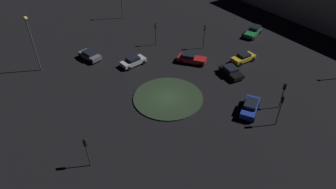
{
  "coord_description": "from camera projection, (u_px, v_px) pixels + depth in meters",
  "views": [
    {
      "loc": [
        -22.25,
        22.61,
        24.82
      ],
      "look_at": [
        0.0,
        0.0,
        0.63
      ],
      "focal_mm": 31.51,
      "sensor_mm": 36.0,
      "label": 1
    }
  ],
  "objects": [
    {
      "name": "traffic_light_southwest",
      "position": [
        284.0,
        91.0,
        37.05
      ],
      "size": [
        0.39,
        0.37,
        3.81
      ],
      "rotation": [
        0.0,
        0.0,
        0.64
      ],
      "color": "#2D2D2D",
      "rests_on": "ground_plane"
    },
    {
      "name": "roundabout_island",
      "position": [
        168.0,
        98.0,
        40.22
      ],
      "size": [
        9.52,
        9.52,
        0.18
      ],
      "primitive_type": "cylinder",
      "color": "#263823",
      "rests_on": "ground_plane"
    },
    {
      "name": "car_black",
      "position": [
        231.0,
        71.0,
        44.29
      ],
      "size": [
        4.39,
        3.11,
        1.39
      ],
      "rotation": [
        0.0,
        0.0,
        2.81
      ],
      "color": "black",
      "rests_on": "ground_plane"
    },
    {
      "name": "traffic_light_north",
      "position": [
        86.0,
        147.0,
        29.43
      ],
      "size": [
        0.33,
        0.38,
        3.89
      ],
      "rotation": [
        0.0,
        0.0,
        -1.41
      ],
      "color": "#2D2D2D",
      "rests_on": "ground_plane"
    },
    {
      "name": "car_silver",
      "position": [
        133.0,
        61.0,
        46.68
      ],
      "size": [
        2.28,
        4.14,
        1.43
      ],
      "rotation": [
        0.0,
        0.0,
        4.62
      ],
      "color": "silver",
      "rests_on": "ground_plane"
    },
    {
      "name": "car_green",
      "position": [
        253.0,
        31.0,
        55.22
      ],
      "size": [
        2.71,
        4.77,
        1.51
      ],
      "rotation": [
        0.0,
        0.0,
        1.75
      ],
      "color": "#1E7238",
      "rests_on": "ground_plane"
    },
    {
      "name": "traffic_light_south",
      "position": [
        204.0,
        32.0,
        49.71
      ],
      "size": [
        0.36,
        0.39,
        4.26
      ],
      "rotation": [
        0.0,
        0.0,
        1.94
      ],
      "color": "#2D2D2D",
      "rests_on": "ground_plane"
    },
    {
      "name": "streetlamp_northeast",
      "position": [
        30.0,
        34.0,
        42.24
      ],
      "size": [
        0.6,
        0.6,
        8.8
      ],
      "color": "#4C4C51",
      "rests_on": "ground_plane"
    },
    {
      "name": "ground_plane",
      "position": [
        168.0,
        98.0,
        40.28
      ],
      "size": [
        115.39,
        115.39,
        0.0
      ],
      "primitive_type": "plane",
      "color": "black"
    },
    {
      "name": "traffic_light_southeast",
      "position": [
        155.0,
        30.0,
        50.77
      ],
      "size": [
        0.39,
        0.37,
        4.09
      ],
      "rotation": [
        0.0,
        0.0,
        2.49
      ],
      "color": "#2D2D2D",
      "rests_on": "ground_plane"
    },
    {
      "name": "car_yellow",
      "position": [
        243.0,
        57.0,
        47.55
      ],
      "size": [
        2.66,
        4.27,
        1.42
      ],
      "rotation": [
        0.0,
        0.0,
        -1.79
      ],
      "color": "gold",
      "rests_on": "ground_plane"
    },
    {
      "name": "car_red",
      "position": [
        191.0,
        58.0,
        47.26
      ],
      "size": [
        4.76,
        3.52,
        1.51
      ],
      "rotation": [
        0.0,
        0.0,
        3.6
      ],
      "color": "red",
      "rests_on": "ground_plane"
    },
    {
      "name": "car_grey",
      "position": [
        90.0,
        55.0,
        48.11
      ],
      "size": [
        4.04,
        2.21,
        1.46
      ],
      "rotation": [
        0.0,
        0.0,
        0.06
      ],
      "color": "slate",
      "rests_on": "ground_plane"
    },
    {
      "name": "traffic_light_southwest_near",
      "position": [
        281.0,
        105.0,
        34.22
      ],
      "size": [
        0.39,
        0.36,
        4.36
      ],
      "rotation": [
        0.0,
        0.0,
        0.4
      ],
      "color": "#2D2D2D",
      "rests_on": "ground_plane"
    },
    {
      "name": "car_blue",
      "position": [
        250.0,
        107.0,
        37.5
      ],
      "size": [
        3.16,
        4.68,
        1.56
      ],
      "rotation": [
        0.0,
        0.0,
        1.93
      ],
      "color": "#1E38A5",
      "rests_on": "ground_plane"
    }
  ]
}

